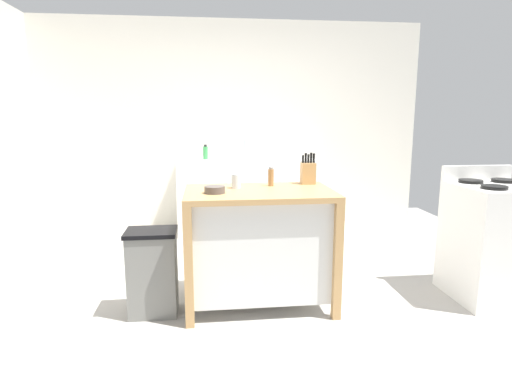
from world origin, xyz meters
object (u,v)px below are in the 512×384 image
object	(u,v)px
kitchen_island	(259,241)
drinking_cup	(236,181)
knife_block	(308,172)
bottle_dish_soap	(205,153)
stove	(493,241)
bowl_ceramic_small	(215,189)
pepper_grinder	(271,177)
sink_faucet	(245,149)
trash_bin	(153,272)

from	to	relation	value
kitchen_island	drinking_cup	distance (m)	0.48
knife_block	bottle_dish_soap	world-z (taller)	knife_block
bottle_dish_soap	stove	world-z (taller)	bottle_dish_soap
bowl_ceramic_small	knife_block	bearing A→B (deg)	23.28
drinking_cup	kitchen_island	bearing A→B (deg)	-32.33
knife_block	pepper_grinder	world-z (taller)	knife_block
pepper_grinder	sink_faucet	world-z (taller)	sink_faucet
knife_block	drinking_cup	world-z (taller)	knife_block
bowl_ceramic_small	drinking_cup	world-z (taller)	drinking_cup
drinking_cup	stove	world-z (taller)	stove
bowl_ceramic_small	trash_bin	size ratio (longest dim) A/B	0.23
bowl_ceramic_small	sink_faucet	size ratio (longest dim) A/B	0.67
sink_faucet	stove	xyz separation A→B (m)	(1.74, -2.33, -0.56)
drinking_cup	bottle_dish_soap	distance (m)	1.99
knife_block	drinking_cup	xyz separation A→B (m)	(-0.59, -0.14, -0.04)
kitchen_island	sink_faucet	bearing A→B (deg)	87.48
pepper_grinder	trash_bin	size ratio (longest dim) A/B	0.25
pepper_grinder	stove	size ratio (longest dim) A/B	0.16
kitchen_island	stove	xyz separation A→B (m)	(1.84, -0.10, -0.04)
kitchen_island	stove	bearing A→B (deg)	-3.11
bottle_dish_soap	stove	size ratio (longest dim) A/B	0.17
bowl_ceramic_small	drinking_cup	bearing A→B (deg)	47.92
bowl_ceramic_small	pepper_grinder	bearing A→B (deg)	30.29
knife_block	bottle_dish_soap	distance (m)	2.01
knife_block	bowl_ceramic_small	distance (m)	0.82
bowl_ceramic_small	bottle_dish_soap	size ratio (longest dim) A/B	0.83
pepper_grinder	stove	distance (m)	1.81
bowl_ceramic_small	stove	world-z (taller)	stove
knife_block	sink_faucet	size ratio (longest dim) A/B	1.14
bowl_ceramic_small	drinking_cup	size ratio (longest dim) A/B	1.39
trash_bin	sink_faucet	size ratio (longest dim) A/B	2.86
sink_faucet	stove	bearing A→B (deg)	-53.34
kitchen_island	sink_faucet	world-z (taller)	sink_faucet
bowl_ceramic_small	stove	size ratio (longest dim) A/B	0.14
sink_faucet	pepper_grinder	bearing A→B (deg)	-89.55
kitchen_island	knife_block	bearing A→B (deg)	29.77
pepper_grinder	stove	world-z (taller)	pepper_grinder
pepper_grinder	sink_faucet	bearing A→B (deg)	90.45
trash_bin	stove	bearing A→B (deg)	-0.52
stove	pepper_grinder	bearing A→B (deg)	170.84
stove	bottle_dish_soap	bearing A→B (deg)	135.74
kitchen_island	pepper_grinder	bearing A→B (deg)	57.19
stove	bowl_ceramic_small	bearing A→B (deg)	179.50
trash_bin	sink_faucet	distance (m)	2.57
pepper_grinder	kitchen_island	bearing A→B (deg)	-122.81
kitchen_island	bowl_ceramic_small	distance (m)	0.54
bottle_dish_soap	sink_faucet	bearing A→B (deg)	17.91
drinking_cup	pepper_grinder	world-z (taller)	pepper_grinder
drinking_cup	trash_bin	distance (m)	0.90
bowl_ceramic_small	bottle_dish_soap	distance (m)	2.16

